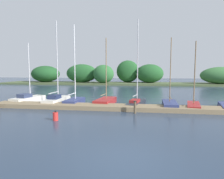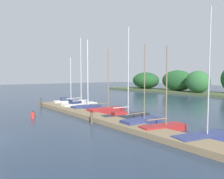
{
  "view_description": "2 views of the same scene",
  "coord_description": "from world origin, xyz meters",
  "px_view_note": "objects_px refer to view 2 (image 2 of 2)",
  "views": [
    {
      "loc": [
        0.46,
        -6.55,
        3.18
      ],
      "look_at": [
        -2.07,
        10.61,
        1.5
      ],
      "focal_mm": 30.71,
      "sensor_mm": 36.0,
      "label": 1
    },
    {
      "loc": [
        13.74,
        -1.07,
        3.73
      ],
      "look_at": [
        -0.71,
        10.34,
        2.5
      ],
      "focal_mm": 34.07,
      "sensor_mm": 36.0,
      "label": 2
    }
  ],
  "objects_px": {
    "sailboat_6": "(165,127)",
    "sailboat_7": "(206,136)",
    "mooring_piling_0": "(41,102)",
    "sailboat_2": "(87,107)",
    "mooring_piling_1": "(92,118)",
    "sailboat_5": "(143,122)",
    "channel_buoy_0": "(33,115)",
    "sailboat_3": "(107,110)",
    "sailboat_4": "(126,114)",
    "sailboat_1": "(80,104)",
    "sailboat_0": "(70,102)"
  },
  "relations": [
    {
      "from": "sailboat_5",
      "to": "sailboat_7",
      "type": "xyz_separation_m",
      "value": [
        4.74,
        0.12,
        -0.05
      ]
    },
    {
      "from": "sailboat_2",
      "to": "sailboat_5",
      "type": "xyz_separation_m",
      "value": [
        8.69,
        -0.53,
        -0.05
      ]
    },
    {
      "from": "sailboat_5",
      "to": "channel_buoy_0",
      "type": "bearing_deg",
      "value": 128.13
    },
    {
      "from": "sailboat_7",
      "to": "mooring_piling_1",
      "type": "xyz_separation_m",
      "value": [
        -7.64,
        -2.77,
        0.21
      ]
    },
    {
      "from": "sailboat_5",
      "to": "channel_buoy_0",
      "type": "height_order",
      "value": "sailboat_5"
    },
    {
      "from": "sailboat_0",
      "to": "mooring_piling_0",
      "type": "distance_m",
      "value": 3.58
    },
    {
      "from": "sailboat_3",
      "to": "mooring_piling_1",
      "type": "height_order",
      "value": "sailboat_3"
    },
    {
      "from": "sailboat_0",
      "to": "sailboat_4",
      "type": "distance_m",
      "value": 10.93
    },
    {
      "from": "channel_buoy_0",
      "to": "sailboat_3",
      "type": "bearing_deg",
      "value": 71.91
    },
    {
      "from": "sailboat_1",
      "to": "sailboat_7",
      "type": "distance_m",
      "value": 15.29
    },
    {
      "from": "sailboat_2",
      "to": "mooring_piling_1",
      "type": "height_order",
      "value": "sailboat_2"
    },
    {
      "from": "mooring_piling_0",
      "to": "sailboat_5",
      "type": "bearing_deg",
      "value": 9.87
    },
    {
      "from": "sailboat_0",
      "to": "channel_buoy_0",
      "type": "distance_m",
      "value": 8.76
    },
    {
      "from": "sailboat_4",
      "to": "channel_buoy_0",
      "type": "xyz_separation_m",
      "value": [
        -5.06,
        -6.35,
        -0.07
      ]
    },
    {
      "from": "sailboat_6",
      "to": "channel_buoy_0",
      "type": "xyz_separation_m",
      "value": [
        -9.88,
        -5.45,
        -0.03
      ]
    },
    {
      "from": "sailboat_6",
      "to": "mooring_piling_0",
      "type": "bearing_deg",
      "value": 111.71
    },
    {
      "from": "sailboat_0",
      "to": "channel_buoy_0",
      "type": "relative_size",
      "value": 9.19
    },
    {
      "from": "sailboat_7",
      "to": "channel_buoy_0",
      "type": "xyz_separation_m",
      "value": [
        -12.64,
        -5.6,
        0.01
      ]
    },
    {
      "from": "sailboat_4",
      "to": "mooring_piling_1",
      "type": "distance_m",
      "value": 3.53
    },
    {
      "from": "mooring_piling_0",
      "to": "sailboat_0",
      "type": "bearing_deg",
      "value": 80.85
    },
    {
      "from": "sailboat_1",
      "to": "channel_buoy_0",
      "type": "xyz_separation_m",
      "value": [
        2.64,
        -6.14,
        -0.16
      ]
    },
    {
      "from": "mooring_piling_0",
      "to": "sailboat_7",
      "type": "bearing_deg",
      "value": 7.82
    },
    {
      "from": "sailboat_0",
      "to": "sailboat_5",
      "type": "xyz_separation_m",
      "value": [
        13.78,
        -1.04,
        -0.06
      ]
    },
    {
      "from": "sailboat_0",
      "to": "mooring_piling_1",
      "type": "xyz_separation_m",
      "value": [
        10.87,
        -3.68,
        0.1
      ]
    },
    {
      "from": "sailboat_1",
      "to": "channel_buoy_0",
      "type": "height_order",
      "value": "sailboat_1"
    },
    {
      "from": "mooring_piling_0",
      "to": "mooring_piling_1",
      "type": "height_order",
      "value": "mooring_piling_0"
    },
    {
      "from": "sailboat_6",
      "to": "sailboat_4",
      "type": "bearing_deg",
      "value": 92.53
    },
    {
      "from": "sailboat_4",
      "to": "sailboat_7",
      "type": "height_order",
      "value": "sailboat_4"
    },
    {
      "from": "channel_buoy_0",
      "to": "mooring_piling_0",
      "type": "bearing_deg",
      "value": 155.2
    },
    {
      "from": "sailboat_2",
      "to": "sailboat_5",
      "type": "height_order",
      "value": "sailboat_2"
    },
    {
      "from": "sailboat_1",
      "to": "sailboat_4",
      "type": "bearing_deg",
      "value": -87.01
    },
    {
      "from": "sailboat_7",
      "to": "sailboat_6",
      "type": "bearing_deg",
      "value": 106.92
    },
    {
      "from": "sailboat_7",
      "to": "channel_buoy_0",
      "type": "bearing_deg",
      "value": 127.88
    },
    {
      "from": "sailboat_3",
      "to": "sailboat_6",
      "type": "distance_m",
      "value": 7.82
    },
    {
      "from": "sailboat_1",
      "to": "sailboat_6",
      "type": "relative_size",
      "value": 1.41
    },
    {
      "from": "sailboat_6",
      "to": "sailboat_5",
      "type": "bearing_deg",
      "value": 102.6
    },
    {
      "from": "sailboat_2",
      "to": "mooring_piling_1",
      "type": "xyz_separation_m",
      "value": [
        5.79,
        -3.17,
        0.11
      ]
    },
    {
      "from": "sailboat_2",
      "to": "mooring_piling_1",
      "type": "distance_m",
      "value": 6.6
    },
    {
      "from": "channel_buoy_0",
      "to": "sailboat_6",
      "type": "bearing_deg",
      "value": 28.91
    },
    {
      "from": "sailboat_2",
      "to": "channel_buoy_0",
      "type": "distance_m",
      "value": 6.05
    },
    {
      "from": "sailboat_0",
      "to": "sailboat_7",
      "type": "distance_m",
      "value": 18.54
    },
    {
      "from": "sailboat_3",
      "to": "sailboat_5",
      "type": "relative_size",
      "value": 1.05
    },
    {
      "from": "sailboat_5",
      "to": "mooring_piling_0",
      "type": "bearing_deg",
      "value": 103.33
    },
    {
      "from": "sailboat_1",
      "to": "sailboat_6",
      "type": "xyz_separation_m",
      "value": [
        12.51,
        -0.69,
        -0.13
      ]
    },
    {
      "from": "sailboat_6",
      "to": "sailboat_7",
      "type": "relative_size",
      "value": 0.75
    },
    {
      "from": "sailboat_1",
      "to": "sailboat_3",
      "type": "relative_size",
      "value": 1.27
    },
    {
      "from": "sailboat_4",
      "to": "mooring_piling_1",
      "type": "relative_size",
      "value": 8.3
    },
    {
      "from": "sailboat_1",
      "to": "sailboat_3",
      "type": "height_order",
      "value": "sailboat_1"
    },
    {
      "from": "channel_buoy_0",
      "to": "sailboat_5",
      "type": "bearing_deg",
      "value": 34.68
    },
    {
      "from": "sailboat_0",
      "to": "sailboat_3",
      "type": "relative_size",
      "value": 0.95
    }
  ]
}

